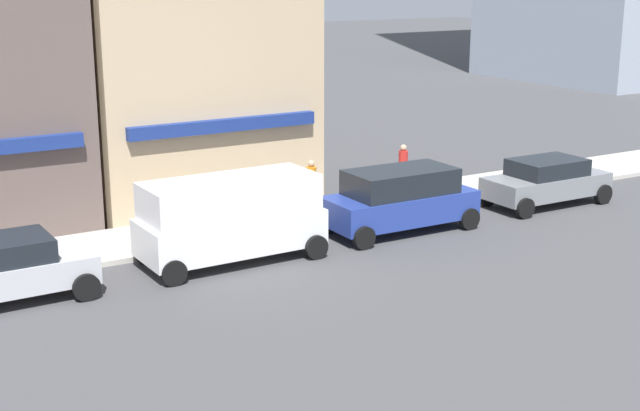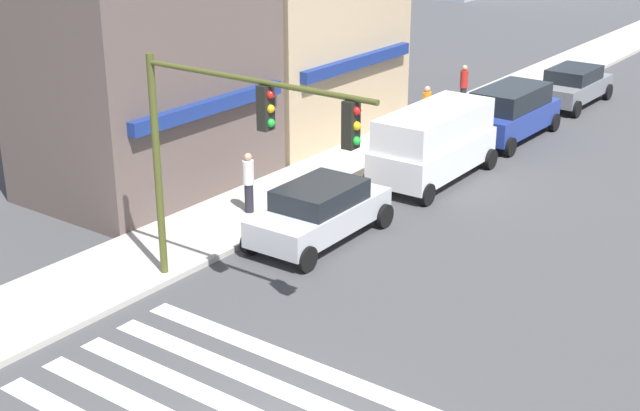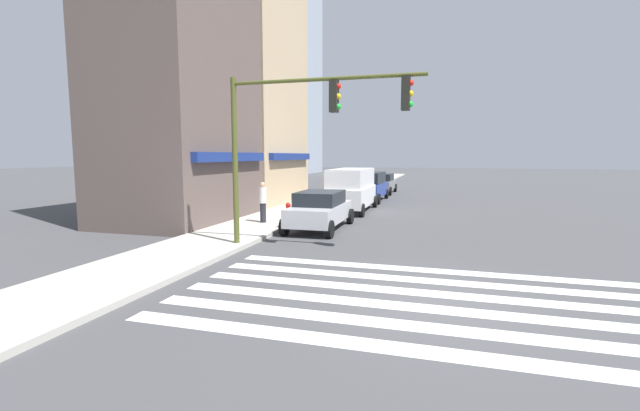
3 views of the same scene
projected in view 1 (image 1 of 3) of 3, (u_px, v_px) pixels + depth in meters
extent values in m
cube|color=navy|center=(225.00, 125.00, 28.00)|extent=(6.37, 0.30, 0.40)
cube|color=#B7B7BC|center=(0.00, 276.00, 21.25)|extent=(4.43, 1.87, 0.70)
cylinder|color=black|center=(66.00, 266.00, 22.97)|extent=(0.68, 0.22, 0.68)
cylinder|color=black|center=(86.00, 287.00, 21.48)|extent=(0.68, 0.22, 0.68)
cube|color=white|center=(231.00, 232.00, 24.23)|extent=(5.03, 2.08, 1.00)
cube|color=white|center=(230.00, 196.00, 23.97)|extent=(4.78, 1.92, 1.00)
cylinder|color=black|center=(146.00, 252.00, 24.15)|extent=(0.68, 0.22, 0.68)
cylinder|color=black|center=(174.00, 273.00, 22.49)|extent=(0.68, 0.22, 0.68)
cylinder|color=black|center=(281.00, 229.00, 26.22)|extent=(0.68, 0.22, 0.68)
cylinder|color=black|center=(316.00, 247.00, 24.56)|extent=(0.68, 0.22, 0.68)
cube|color=navy|center=(400.00, 207.00, 27.05)|extent=(4.73, 1.97, 0.85)
cube|color=black|center=(401.00, 181.00, 26.84)|extent=(3.31, 1.79, 0.75)
cylinder|color=black|center=(329.00, 222.00, 26.98)|extent=(0.68, 0.22, 0.68)
cylinder|color=black|center=(364.00, 238.00, 25.41)|extent=(0.68, 0.22, 0.68)
cylinder|color=black|center=(431.00, 205.00, 28.91)|extent=(0.68, 0.22, 0.68)
cylinder|color=black|center=(469.00, 219.00, 27.33)|extent=(0.68, 0.22, 0.68)
cube|color=slate|center=(546.00, 185.00, 30.08)|extent=(4.42, 1.84, 0.70)
cube|color=black|center=(547.00, 167.00, 29.91)|extent=(2.44, 1.68, 0.55)
cylinder|color=black|center=(487.00, 196.00, 30.03)|extent=(0.68, 0.22, 0.68)
cylinder|color=black|center=(525.00, 208.00, 28.53)|extent=(0.68, 0.22, 0.68)
cylinder|color=black|center=(564.00, 184.00, 31.80)|extent=(0.68, 0.22, 0.68)
cylinder|color=black|center=(603.00, 194.00, 30.31)|extent=(0.68, 0.22, 0.68)
cylinder|color=#23232D|center=(403.00, 183.00, 30.94)|extent=(0.26, 0.26, 0.85)
cylinder|color=red|center=(403.00, 161.00, 30.74)|extent=(0.32, 0.32, 0.70)
sphere|color=tan|center=(403.00, 148.00, 30.62)|extent=(0.22, 0.22, 0.22)
cylinder|color=#23232D|center=(311.00, 201.00, 28.45)|extent=(0.26, 0.26, 0.85)
cylinder|color=orange|center=(311.00, 178.00, 28.25)|extent=(0.32, 0.32, 0.70)
sphere|color=tan|center=(311.00, 164.00, 28.13)|extent=(0.22, 0.22, 0.22)
cylinder|color=red|center=(17.00, 259.00, 23.09)|extent=(0.20, 0.20, 0.65)
sphere|color=red|center=(16.00, 245.00, 22.99)|extent=(0.24, 0.24, 0.24)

